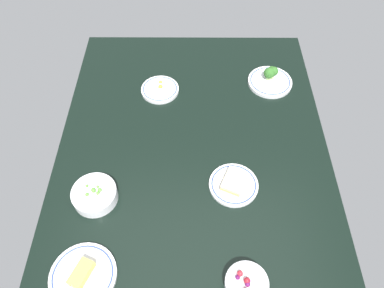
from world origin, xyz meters
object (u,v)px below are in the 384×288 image
plate_eggs (159,89)px  bowl_berries (245,284)px  plate_broccoli (269,79)px  plate_sandwich (233,184)px  plate_cheese (82,275)px  bowl_peas (94,195)px

plate_eggs → bowl_berries: bowl_berries is taller
plate_broccoli → bowl_berries: bearing=-11.6°
plate_eggs → bowl_berries: bearing=20.2°
plate_sandwich → plate_cheese: (33.70, -50.19, -0.23)cm
bowl_berries → bowl_peas: (-31.09, -52.18, 0.13)cm
plate_sandwich → plate_cheese: size_ratio=0.86×
plate_eggs → plate_cheese: bearing=-13.3°
plate_sandwich → bowl_berries: 36.61cm
plate_cheese → bowl_peas: (-28.23, -0.57, 1.57)cm
plate_sandwich → plate_broccoli: (-55.77, 20.43, 0.86)cm
plate_broccoli → bowl_peas: (61.24, -71.18, 0.48)cm
bowl_peas → plate_eggs: bearing=159.8°
bowl_peas → plate_sandwich: bearing=96.2°
plate_broccoli → bowl_berries: 94.27cm
plate_cheese → bowl_peas: size_ratio=1.32×
plate_eggs → bowl_peas: bowl_peas is taller
plate_sandwich → bowl_berries: size_ratio=1.35×
plate_broccoli → plate_eggs: size_ratio=1.19×
bowl_berries → bowl_peas: 60.74cm
plate_cheese → bowl_berries: bearing=86.8°
plate_sandwich → bowl_peas: bowl_peas is taller
plate_sandwich → bowl_berries: (36.56, 1.43, 1.21)cm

